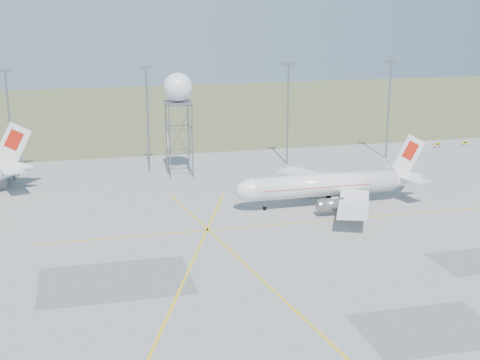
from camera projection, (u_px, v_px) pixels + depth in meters
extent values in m
plane|color=#9B9B96|center=(318.00, 318.00, 70.28)|extent=(400.00, 400.00, 0.00)
cube|color=#596437|center=(154.00, 111.00, 201.35)|extent=(400.00, 120.00, 0.03)
cylinder|color=slate|center=(10.00, 127.00, 121.23)|extent=(0.36, 0.36, 20.00)
cube|color=slate|center=(5.00, 71.00, 118.57)|extent=(2.20, 0.50, 0.60)
cylinder|color=slate|center=(148.00, 121.00, 127.11)|extent=(0.36, 0.36, 20.00)
cube|color=slate|center=(146.00, 67.00, 124.44)|extent=(2.20, 0.50, 0.60)
cylinder|color=slate|center=(288.00, 115.00, 133.68)|extent=(0.36, 0.36, 20.00)
cube|color=slate|center=(289.00, 64.00, 131.02)|extent=(2.20, 0.50, 0.60)
cylinder|color=slate|center=(388.00, 111.00, 138.85)|extent=(0.36, 0.36, 20.00)
cube|color=slate|center=(391.00, 62.00, 136.19)|extent=(2.20, 0.50, 0.60)
cylinder|color=black|center=(435.00, 146.00, 150.50)|extent=(0.10, 0.10, 0.80)
cylinder|color=black|center=(440.00, 146.00, 150.79)|extent=(0.10, 0.10, 0.80)
cube|color=yellow|center=(438.00, 144.00, 150.50)|extent=(1.60, 0.15, 0.50)
cube|color=black|center=(438.00, 144.00, 150.43)|extent=(0.80, 0.03, 0.30)
cylinder|color=black|center=(463.00, 145.00, 152.15)|extent=(0.10, 0.10, 0.80)
cylinder|color=black|center=(467.00, 145.00, 152.43)|extent=(0.10, 0.10, 0.80)
cube|color=yellow|center=(465.00, 142.00, 152.15)|extent=(1.60, 0.15, 0.50)
cube|color=black|center=(465.00, 142.00, 152.07)|extent=(0.80, 0.03, 0.30)
cylinder|color=silver|center=(325.00, 185.00, 107.92)|extent=(24.00, 4.05, 3.68)
ellipsoid|color=silver|center=(254.00, 190.00, 104.94)|extent=(5.95, 3.77, 3.68)
cube|color=black|center=(247.00, 187.00, 104.52)|extent=(1.43, 2.05, 0.90)
cone|color=silver|center=(407.00, 177.00, 111.52)|extent=(5.58, 3.77, 3.68)
cube|color=silver|center=(409.00, 154.00, 110.51)|extent=(5.90, 0.37, 6.93)
cube|color=red|center=(410.00, 151.00, 110.39)|extent=(3.18, 0.36, 3.55)
cube|color=silver|center=(396.00, 170.00, 114.03)|extent=(3.02, 5.11, 0.17)
cube|color=silver|center=(414.00, 179.00, 108.54)|extent=(3.02, 5.11, 0.17)
cube|color=silver|center=(314.00, 177.00, 116.23)|extent=(10.60, 15.14, 0.33)
cube|color=silver|center=(354.00, 204.00, 100.78)|extent=(10.26, 15.22, 0.33)
cylinder|color=slate|center=(307.00, 187.00, 113.13)|extent=(3.90, 2.18, 2.12)
cylinder|color=slate|center=(332.00, 205.00, 103.17)|extent=(3.90, 2.18, 2.12)
cube|color=red|center=(314.00, 185.00, 107.44)|extent=(18.47, 4.01, 0.11)
cylinder|color=black|center=(265.00, 208.00, 106.20)|extent=(0.65, 0.65, 0.83)
cube|color=black|center=(335.00, 202.00, 109.19)|extent=(1.01, 5.54, 0.83)
cylinder|color=slate|center=(335.00, 200.00, 109.08)|extent=(0.22, 0.22, 1.66)
cone|color=silver|center=(15.00, 168.00, 115.67)|extent=(6.42, 4.53, 4.09)
cube|color=silver|center=(13.00, 144.00, 114.55)|extent=(6.55, 0.79, 7.69)
cube|color=red|center=(14.00, 140.00, 114.42)|extent=(3.54, 0.61, 3.94)
cube|color=silver|center=(12.00, 161.00, 118.38)|extent=(3.68, 5.85, 0.18)
cube|color=silver|center=(12.00, 170.00, 112.38)|extent=(3.68, 5.85, 0.18)
cylinder|color=slate|center=(169.00, 142.00, 123.22)|extent=(0.26, 0.26, 13.99)
cylinder|color=slate|center=(192.00, 141.00, 124.23)|extent=(0.26, 0.26, 13.99)
cylinder|color=slate|center=(188.00, 136.00, 128.26)|extent=(0.26, 0.26, 13.99)
cylinder|color=slate|center=(166.00, 138.00, 127.25)|extent=(0.26, 0.26, 13.99)
cube|color=slate|center=(178.00, 102.00, 123.92)|extent=(4.90, 4.90, 0.27)
sphere|color=silver|center=(178.00, 87.00, 123.18)|extent=(5.38, 5.38, 5.38)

